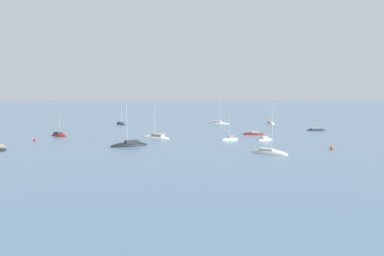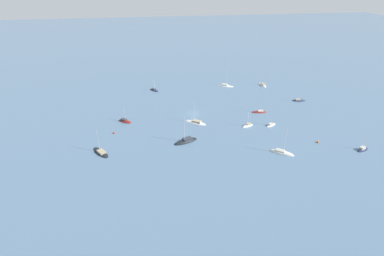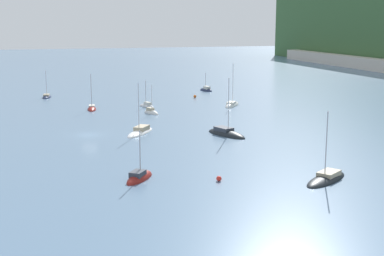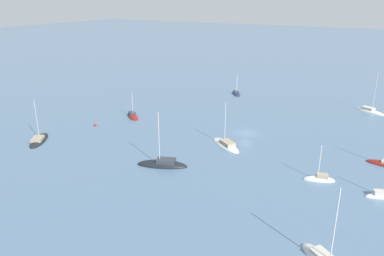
{
  "view_description": "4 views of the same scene",
  "coord_description": "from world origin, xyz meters",
  "views": [
    {
      "loc": [
        -2.57,
        109.55,
        13.51
      ],
      "look_at": [
        -9.07,
        6.95,
        2.43
      ],
      "focal_mm": 35.0,
      "sensor_mm": 36.0,
      "label": 1
    },
    {
      "loc": [
        18.66,
        111.56,
        52.68
      ],
      "look_at": [
        3.53,
        17.14,
        2.32
      ],
      "focal_mm": 28.0,
      "sensor_mm": 36.0,
      "label": 2
    },
    {
      "loc": [
        90.74,
        -8.25,
        19.12
      ],
      "look_at": [
        13.45,
        14.42,
        3.0
      ],
      "focal_mm": 50.0,
      "sensor_mm": 36.0,
      "label": 3
    },
    {
      "loc": [
        -27.07,
        71.54,
        28.09
      ],
      "look_at": [
        10.14,
        5.83,
        1.16
      ],
      "focal_mm": 35.0,
      "sensor_mm": 36.0,
      "label": 4
    }
  ],
  "objects": [
    {
      "name": "sailboat_9",
      "position": [
        15.02,
        -29.71,
        0.08
      ],
      "size": [
        5.12,
        5.97,
        6.43
      ],
      "rotation": [
        0.0,
        0.0,
        2.2
      ],
      "color": "#232D4C",
      "rests_on": "ground_plane"
    },
    {
      "name": "sailboat_4",
      "position": [
        -21.65,
        -30.13,
        0.14
      ],
      "size": [
        8.2,
        5.73,
        10.68
      ],
      "rotation": [
        0.0,
        0.0,
        2.67
      ],
      "color": "white",
      "rests_on": "ground_plane"
    },
    {
      "name": "sailboat_3",
      "position": [
        -18.4,
        14.78,
        0.12
      ],
      "size": [
        5.15,
        3.04,
        6.82
      ],
      "rotation": [
        0.0,
        0.0,
        0.36
      ],
      "color": "white",
      "rests_on": "ground_plane"
    },
    {
      "name": "ground_plane",
      "position": [
        0.0,
        0.0,
        0.0
      ],
      "size": [
        600.0,
        600.0,
        0.0
      ],
      "primitive_type": "plane",
      "color": "slate"
    },
    {
      "name": "sailboat_12",
      "position": [
        28.14,
        3.33,
        0.09
      ],
      "size": [
        5.97,
        5.14,
        6.96
      ],
      "rotation": [
        0.0,
        0.0,
        2.51
      ],
      "color": "maroon",
      "rests_on": "ground_plane"
    },
    {
      "name": "sailboat_10",
      "position": [
        6.6,
        22.52,
        0.1
      ],
      "size": [
        9.32,
        5.87,
        10.76
      ],
      "rotation": [
        0.0,
        0.0,
        0.37
      ],
      "color": "black",
      "rests_on": "ground_plane"
    },
    {
      "name": "sailboat_6",
      "position": [
        0.82,
        8.73,
        0.12
      ],
      "size": [
        8.85,
        7.21,
        9.38
      ],
      "rotation": [
        0.0,
        0.0,
        5.68
      ],
      "color": "white",
      "rests_on": "ground_plane"
    },
    {
      "name": "mooring_buoy_1",
      "position": [
        31.69,
        12.49,
        0.33
      ],
      "size": [
        0.65,
        0.65,
        0.65
      ],
      "color": "red",
      "rests_on": "ground_plane"
    },
    {
      "name": "sailboat_8",
      "position": [
        -27.45,
        15.65,
        0.13
      ],
      "size": [
        4.93,
        3.54,
        6.64
      ],
      "rotation": [
        0.0,
        0.0,
        3.64
      ],
      "color": "silver",
      "rests_on": "ground_plane"
    },
    {
      "name": "sailboat_0",
      "position": [
        35.03,
        25.25,
        0.09
      ],
      "size": [
        7.07,
        8.66,
        9.29
      ],
      "rotation": [
        0.0,
        0.0,
        5.3
      ],
      "color": "black",
      "rests_on": "ground_plane"
    }
  ]
}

